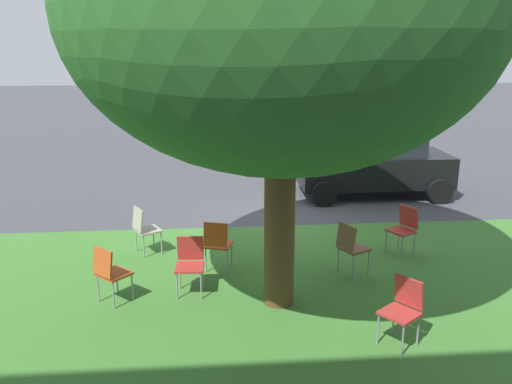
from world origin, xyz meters
TOP-DOWN VIEW (x-y plane):
  - ground at (0.00, 0.00)m, footprint 80.00×80.00m
  - grass_verge at (0.00, 3.20)m, footprint 48.00×6.00m
  - street_tree at (0.42, 3.54)m, footprint 5.63×5.63m
  - chair_0 at (1.72, 3.10)m, footprint 0.45×0.45m
  - chair_1 at (-2.07, 1.84)m, footprint 0.57×0.57m
  - chair_2 at (2.87, 3.36)m, footprint 0.59×0.59m
  - chair_3 at (-1.00, 4.76)m, footprint 0.58×0.58m
  - chair_4 at (2.61, 1.50)m, footprint 0.57×0.56m
  - chair_5 at (1.30, 2.34)m, footprint 0.51×0.52m
  - chair_6 at (-0.88, 2.66)m, footprint 0.56×0.56m
  - parked_car at (-2.68, -1.97)m, footprint 3.70×1.92m

SIDE VIEW (x-z plane):
  - ground at x=0.00m, z-range 0.00..0.00m
  - grass_verge at x=0.00m, z-range 0.00..0.01m
  - chair_0 at x=1.72m, z-range 0.08..0.96m
  - chair_1 at x=-2.07m, z-range 0.08..0.96m
  - chair_2 at x=2.87m, z-range 0.08..0.96m
  - chair_3 at x=-1.00m, z-range 0.08..0.96m
  - chair_4 at x=2.61m, z-range 0.08..0.96m
  - chair_5 at x=1.30m, z-range 0.08..0.96m
  - chair_6 at x=-0.88m, z-range 0.08..0.96m
  - parked_car at x=-2.68m, z-range 0.01..1.66m
  - street_tree at x=0.42m, z-range 0.99..7.16m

